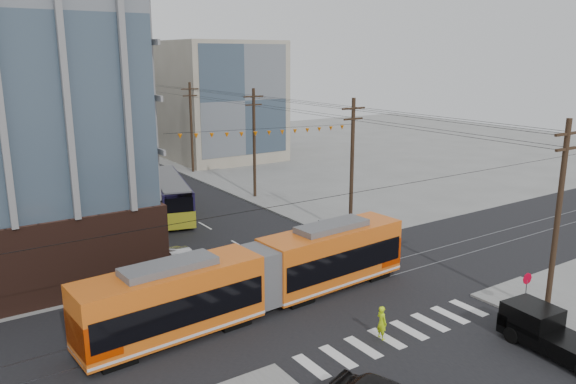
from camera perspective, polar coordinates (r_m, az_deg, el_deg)
name	(u,v)px	position (r m, az deg, el deg)	size (l,w,h in m)	color
ground	(360,313)	(32.62, 7.33, -12.10)	(160.00, 160.00, 0.00)	slate
bg_bldg_ne_near	(220,101)	(78.68, -6.96, 9.18)	(14.00, 14.00, 16.00)	gray
bg_bldg_ne_far	(176,98)	(97.70, -11.30, 9.30)	(16.00, 16.00, 14.00)	#8C99A5
utility_pole_near	(557,221)	(33.42, 25.68, -2.66)	(0.30, 0.30, 11.00)	black
utility_pole_far	(148,117)	(83.26, -14.08, 7.39)	(0.30, 0.30, 11.00)	black
streetcar	(260,277)	(32.02, -2.91, -8.62)	(20.59, 2.90, 3.97)	#DC5E15
city_bus	(169,195)	(52.15, -12.00, -0.33)	(2.65, 12.24, 3.47)	#191337
pickup_truck	(560,337)	(30.78, 25.88, -13.10)	(2.05, 5.73, 1.94)	black
parked_car_silver	(177,257)	(39.35, -11.20, -6.51)	(1.50, 4.29, 1.41)	beige
parked_car_white	(133,230)	(46.29, -15.43, -3.74)	(1.79, 4.40, 1.28)	silver
parked_car_grey	(138,223)	(47.75, -15.00, -3.06)	(2.41, 5.22, 1.45)	#40464D
pedestrian	(382,323)	(29.73, 9.50, -12.95)	(0.65, 0.43, 1.79)	#C3EC13
stop_sign	(526,294)	(34.57, 22.99, -9.55)	(0.68, 0.68, 2.25)	#C1001E
jersey_barrier	(338,228)	(46.20, 5.14, -3.66)	(0.84, 3.75, 0.75)	#585861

